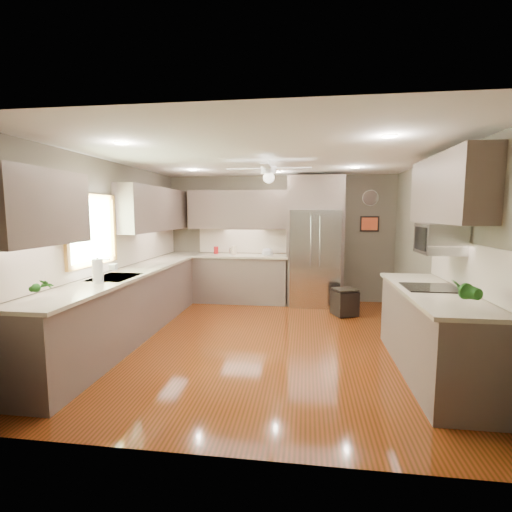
% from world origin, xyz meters
% --- Properties ---
extents(floor, '(5.00, 5.00, 0.00)m').
position_xyz_m(floor, '(0.00, 0.00, 0.00)').
color(floor, '#452309').
rests_on(floor, ground).
extents(ceiling, '(5.00, 5.00, 0.00)m').
position_xyz_m(ceiling, '(0.00, 0.00, 2.50)').
color(ceiling, white).
rests_on(ceiling, ground).
extents(wall_back, '(4.50, 0.00, 4.50)m').
position_xyz_m(wall_back, '(0.00, 2.50, 1.25)').
color(wall_back, brown).
rests_on(wall_back, ground).
extents(wall_front, '(4.50, 0.00, 4.50)m').
position_xyz_m(wall_front, '(0.00, -2.50, 1.25)').
color(wall_front, brown).
rests_on(wall_front, ground).
extents(wall_left, '(0.00, 5.00, 5.00)m').
position_xyz_m(wall_left, '(-2.25, 0.00, 1.25)').
color(wall_left, brown).
rests_on(wall_left, ground).
extents(wall_right, '(0.00, 5.00, 5.00)m').
position_xyz_m(wall_right, '(2.25, 0.00, 1.25)').
color(wall_right, brown).
rests_on(wall_right, ground).
extents(canister_a, '(0.11, 0.11, 0.15)m').
position_xyz_m(canister_a, '(-1.25, 2.24, 1.02)').
color(canister_a, maroon).
rests_on(canister_a, back_run).
extents(canister_b, '(0.10, 0.10, 0.12)m').
position_xyz_m(canister_b, '(-0.95, 2.25, 1.01)').
color(canister_b, silver).
rests_on(canister_b, back_run).
extents(canister_c, '(0.11, 0.11, 0.17)m').
position_xyz_m(canister_c, '(-0.88, 2.20, 1.03)').
color(canister_c, beige).
rests_on(canister_c, back_run).
extents(soap_bottle, '(0.10, 0.10, 0.18)m').
position_xyz_m(soap_bottle, '(-2.09, -0.21, 1.03)').
color(soap_bottle, white).
rests_on(soap_bottle, left_run).
extents(potted_plant_left, '(0.15, 0.10, 0.28)m').
position_xyz_m(potted_plant_left, '(-1.97, -1.80, 1.08)').
color(potted_plant_left, '#1F5919').
rests_on(potted_plant_left, left_run).
extents(potted_plant_right, '(0.22, 0.20, 0.33)m').
position_xyz_m(potted_plant_right, '(1.91, -1.59, 1.11)').
color(potted_plant_right, '#1F5919').
rests_on(potted_plant_right, right_run).
extents(bowl, '(0.27, 0.27, 0.05)m').
position_xyz_m(bowl, '(-0.21, 2.17, 0.97)').
color(bowl, beige).
rests_on(bowl, back_run).
extents(left_run, '(0.65, 4.70, 1.45)m').
position_xyz_m(left_run, '(-1.95, 0.15, 0.48)').
color(left_run, brown).
rests_on(left_run, ground).
extents(back_run, '(1.85, 0.65, 1.45)m').
position_xyz_m(back_run, '(-0.72, 2.20, 0.48)').
color(back_run, brown).
rests_on(back_run, ground).
extents(uppers, '(4.50, 4.70, 0.95)m').
position_xyz_m(uppers, '(-0.74, 0.71, 1.87)').
color(uppers, brown).
rests_on(uppers, wall_left).
extents(window, '(0.05, 1.12, 0.92)m').
position_xyz_m(window, '(-2.22, -0.50, 1.55)').
color(window, '#BFF2B2').
rests_on(window, wall_left).
extents(sink, '(0.50, 0.70, 0.32)m').
position_xyz_m(sink, '(-1.93, -0.50, 0.91)').
color(sink, silver).
rests_on(sink, left_run).
extents(refrigerator, '(1.06, 0.75, 2.45)m').
position_xyz_m(refrigerator, '(0.70, 2.16, 1.19)').
color(refrigerator, silver).
rests_on(refrigerator, ground).
extents(right_run, '(0.70, 2.20, 1.45)m').
position_xyz_m(right_run, '(1.93, -0.80, 0.48)').
color(right_run, brown).
rests_on(right_run, ground).
extents(microwave, '(0.43, 0.55, 0.34)m').
position_xyz_m(microwave, '(2.03, -0.55, 1.48)').
color(microwave, silver).
rests_on(microwave, wall_right).
extents(ceiling_fan, '(1.18, 1.18, 0.32)m').
position_xyz_m(ceiling_fan, '(-0.00, 0.30, 2.33)').
color(ceiling_fan, white).
rests_on(ceiling_fan, ceiling).
extents(recessed_lights, '(2.84, 3.14, 0.01)m').
position_xyz_m(recessed_lights, '(-0.04, 0.40, 2.49)').
color(recessed_lights, white).
rests_on(recessed_lights, ceiling).
extents(wall_clock, '(0.30, 0.03, 0.30)m').
position_xyz_m(wall_clock, '(1.75, 2.48, 2.05)').
color(wall_clock, white).
rests_on(wall_clock, wall_back).
extents(framed_print, '(0.36, 0.03, 0.30)m').
position_xyz_m(framed_print, '(1.75, 2.48, 1.55)').
color(framed_print, black).
rests_on(framed_print, wall_back).
extents(stool, '(0.48, 0.48, 0.46)m').
position_xyz_m(stool, '(1.21, 1.42, 0.24)').
color(stool, black).
rests_on(stool, ground).
extents(paper_towel, '(0.12, 0.12, 0.31)m').
position_xyz_m(paper_towel, '(-1.92, -0.89, 1.08)').
color(paper_towel, white).
rests_on(paper_towel, left_run).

